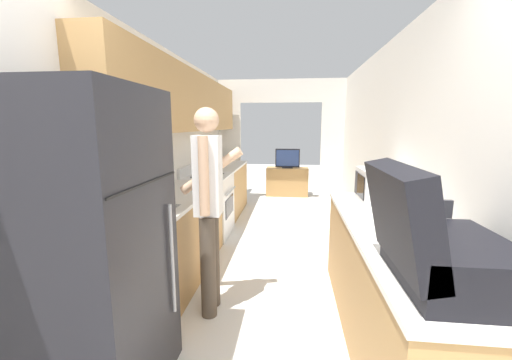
# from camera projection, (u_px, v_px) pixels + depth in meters

# --- Properties ---
(wall_left) EXTENTS (0.38, 7.98, 2.50)m
(wall_left) POSITION_uv_depth(u_px,v_px,m) (166.00, 130.00, 3.63)
(wall_left) COLOR white
(wall_left) RESTS_ON ground_plane
(wall_right) EXTENTS (0.06, 7.98, 2.50)m
(wall_right) POSITION_uv_depth(u_px,v_px,m) (406.00, 164.00, 2.90)
(wall_right) COLOR white
(wall_right) RESTS_ON ground_plane
(wall_far_with_doorway) EXTENTS (2.93, 0.06, 2.50)m
(wall_far_with_doorway) POSITION_uv_depth(u_px,v_px,m) (280.00, 133.00, 6.36)
(wall_far_with_doorway) COLOR white
(wall_far_with_doorway) RESTS_ON ground_plane
(counter_left) EXTENTS (0.62, 4.33, 0.89)m
(counter_left) POSITION_uv_depth(u_px,v_px,m) (203.00, 210.00, 4.32)
(counter_left) COLOR #B2844C
(counter_left) RESTS_ON ground_plane
(counter_right) EXTENTS (0.62, 2.33, 0.89)m
(counter_right) POSITION_uv_depth(u_px,v_px,m) (390.00, 286.00, 2.28)
(counter_right) COLOR #B2844C
(counter_right) RESTS_ON ground_plane
(refrigerator) EXTENTS (0.77, 0.79, 1.81)m
(refrigerator) POSITION_uv_depth(u_px,v_px,m) (88.00, 251.00, 1.77)
(refrigerator) COLOR black
(refrigerator) RESTS_ON ground_plane
(range_oven) EXTENTS (0.66, 0.79, 1.03)m
(range_oven) POSITION_uv_depth(u_px,v_px,m) (208.00, 205.00, 4.59)
(range_oven) COLOR white
(range_oven) RESTS_ON ground_plane
(person) EXTENTS (0.56, 0.39, 1.74)m
(person) POSITION_uv_depth(u_px,v_px,m) (209.00, 205.00, 2.61)
(person) COLOR #4C4238
(person) RESTS_ON ground_plane
(suitcase) EXTENTS (0.57, 0.64, 0.55)m
(suitcase) POSITION_uv_depth(u_px,v_px,m) (434.00, 245.00, 1.41)
(suitcase) COLOR black
(suitcase) RESTS_ON counter_right
(microwave) EXTENTS (0.37, 0.47, 0.31)m
(microwave) POSITION_uv_depth(u_px,v_px,m) (380.00, 186.00, 2.94)
(microwave) COLOR white
(microwave) RESTS_ON counter_right
(tv_cabinet) EXTENTS (0.95, 0.42, 0.64)m
(tv_cabinet) POSITION_uv_depth(u_px,v_px,m) (287.00, 182.00, 7.22)
(tv_cabinet) COLOR #B2844C
(tv_cabinet) RESTS_ON ground_plane
(television) EXTENTS (0.55, 0.16, 0.44)m
(television) POSITION_uv_depth(u_px,v_px,m) (288.00, 159.00, 7.08)
(television) COLOR black
(television) RESTS_ON tv_cabinet
(knife) EXTENTS (0.15, 0.32, 0.02)m
(knife) POSITION_uv_depth(u_px,v_px,m) (218.00, 169.00, 5.16)
(knife) COLOR #B7B7BC
(knife) RESTS_ON counter_left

